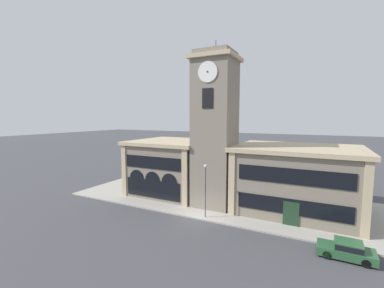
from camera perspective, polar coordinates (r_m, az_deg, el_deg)
name	(u,v)px	position (r m, az deg, el deg)	size (l,w,h in m)	color
ground_plane	(197,220)	(28.46, 1.09, -16.45)	(300.00, 300.00, 0.00)	#424247
sidewalk_kerb	(221,199)	(34.75, 6.48, -12.14)	(39.22, 14.60, 0.15)	#A39E93
clock_tower	(215,130)	(30.86, 5.13, 3.03)	(5.23, 5.23, 19.68)	gray
town_hall_left_wing	(173,166)	(37.31, -4.33, -4.94)	(10.77, 10.63, 7.55)	gray
town_hall_right_wing	(297,179)	(32.16, 22.23, -7.16)	(13.74, 10.63, 7.54)	gray
parked_car_near	(347,249)	(24.50, 31.13, -19.41)	(4.07, 1.91, 1.35)	#285633
street_lamp	(205,183)	(27.60, 3.00, -8.58)	(0.36, 0.36, 5.75)	#4C4C51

